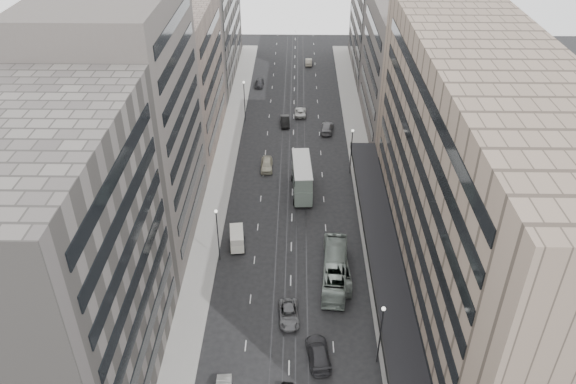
# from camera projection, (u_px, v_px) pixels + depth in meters

# --- Properties ---
(ground) EXTENTS (220.00, 220.00, 0.00)m
(ground) POSITION_uv_depth(u_px,v_px,m) (290.00, 327.00, 66.30)
(ground) COLOR black
(ground) RESTS_ON ground
(sidewalk_right) EXTENTS (4.00, 125.00, 0.15)m
(sidewalk_right) POSITION_uv_depth(u_px,v_px,m) (362.00, 165.00, 97.42)
(sidewalk_right) COLOR gray
(sidewalk_right) RESTS_ON ground
(sidewalk_left) EXTENTS (4.00, 125.00, 0.15)m
(sidewalk_left) POSITION_uv_depth(u_px,v_px,m) (224.00, 164.00, 97.76)
(sidewalk_left) COLOR gray
(sidewalk_left) RESTS_ON ground
(department_store) EXTENTS (19.20, 60.00, 30.00)m
(department_store) POSITION_uv_depth(u_px,v_px,m) (477.00, 185.00, 64.47)
(department_store) COLOR #816F5E
(department_store) RESTS_ON ground
(building_right_mid) EXTENTS (15.00, 28.00, 24.00)m
(building_right_mid) POSITION_uv_depth(u_px,v_px,m) (411.00, 70.00, 102.85)
(building_right_mid) COLOR #524B47
(building_right_mid) RESTS_ON ground
(building_right_far) EXTENTS (15.00, 32.00, 28.00)m
(building_right_far) POSITION_uv_depth(u_px,v_px,m) (390.00, 13.00, 126.82)
(building_right_far) COLOR #635E59
(building_right_far) RESTS_ON ground
(building_left_a) EXTENTS (15.00, 28.00, 30.00)m
(building_left_a) POSITION_uv_depth(u_px,v_px,m) (56.00, 274.00, 51.68)
(building_left_a) COLOR #635E59
(building_left_a) RESTS_ON ground
(building_left_b) EXTENTS (15.00, 26.00, 34.00)m
(building_left_b) POSITION_uv_depth(u_px,v_px,m) (128.00, 124.00, 73.14)
(building_left_b) COLOR #524B47
(building_left_b) RESTS_ON ground
(building_left_c) EXTENTS (15.00, 28.00, 25.00)m
(building_left_c) POSITION_uv_depth(u_px,v_px,m) (171.00, 78.00, 98.17)
(building_left_c) COLOR #7A6A5F
(building_left_c) RESTS_ON ground
(building_left_d) EXTENTS (15.00, 38.00, 28.00)m
(building_left_d) POSITION_uv_depth(u_px,v_px,m) (199.00, 16.00, 124.92)
(building_left_d) COLOR #635E59
(building_left_d) RESTS_ON ground
(lamp_right_near) EXTENTS (0.44, 0.44, 8.32)m
(lamp_right_near) POSITION_uv_depth(u_px,v_px,m) (381.00, 329.00, 59.13)
(lamp_right_near) COLOR #262628
(lamp_right_near) RESTS_ON ground
(lamp_right_far) EXTENTS (0.44, 0.44, 8.32)m
(lamp_right_far) POSITION_uv_depth(u_px,v_px,m) (352.00, 146.00, 92.55)
(lamp_right_far) COLOR #262628
(lamp_right_far) RESTS_ON ground
(lamp_left_near) EXTENTS (0.44, 0.44, 8.32)m
(lamp_left_near) POSITION_uv_depth(u_px,v_px,m) (217.00, 229.00, 73.60)
(lamp_left_near) COLOR #262628
(lamp_left_near) RESTS_ON ground
(lamp_left_far) EXTENTS (0.44, 0.44, 8.32)m
(lamp_left_far) POSITION_uv_depth(u_px,v_px,m) (244.00, 96.00, 109.53)
(lamp_left_far) COLOR #262628
(lamp_left_far) RESTS_ON ground
(bus_near) EXTENTS (3.90, 12.37, 3.39)m
(bus_near) POSITION_uv_depth(u_px,v_px,m) (335.00, 270.00, 72.24)
(bus_near) COLOR gray
(bus_near) RESTS_ON ground
(bus_far) EXTENTS (3.13, 10.82, 2.98)m
(bus_far) POSITION_uv_depth(u_px,v_px,m) (337.00, 264.00, 73.46)
(bus_far) COLOR gray
(bus_far) RESTS_ON ground
(double_decker) EXTENTS (3.50, 10.04, 5.41)m
(double_decker) POSITION_uv_depth(u_px,v_px,m) (302.00, 177.00, 88.83)
(double_decker) COLOR slate
(double_decker) RESTS_ON ground
(panel_van) EXTENTS (2.44, 4.33, 2.60)m
(panel_van) POSITION_uv_depth(u_px,v_px,m) (237.00, 238.00, 78.12)
(panel_van) COLOR white
(panel_van) RESTS_ON ground
(sedan_2) EXTENTS (2.70, 5.21, 1.40)m
(sedan_2) POSITION_uv_depth(u_px,v_px,m) (289.00, 314.00, 67.01)
(sedan_2) COLOR #5F5F62
(sedan_2) RESTS_ON ground
(sedan_3) EXTENTS (3.04, 6.05, 1.69)m
(sedan_3) POSITION_uv_depth(u_px,v_px,m) (318.00, 353.00, 61.91)
(sedan_3) COLOR #2B2A2D
(sedan_3) RESTS_ON ground
(sedan_4) EXTENTS (2.12, 5.06, 1.71)m
(sedan_4) POSITION_uv_depth(u_px,v_px,m) (267.00, 164.00, 96.19)
(sedan_4) COLOR #B2AC93
(sedan_4) RESTS_ON ground
(sedan_5) EXTENTS (2.03, 4.91, 1.58)m
(sedan_5) POSITION_uv_depth(u_px,v_px,m) (285.00, 121.00, 110.37)
(sedan_5) COLOR black
(sedan_5) RESTS_ON ground
(sedan_6) EXTENTS (2.30, 4.84, 1.34)m
(sedan_6) POSITION_uv_depth(u_px,v_px,m) (300.00, 112.00, 114.13)
(sedan_6) COLOR silver
(sedan_6) RESTS_ON ground
(sedan_7) EXTENTS (2.97, 5.76, 1.60)m
(sedan_7) POSITION_uv_depth(u_px,v_px,m) (327.00, 128.00, 107.94)
(sedan_7) COLOR slate
(sedan_7) RESTS_ON ground
(sedan_8) EXTENTS (1.91, 4.45, 1.50)m
(sedan_8) POSITION_uv_depth(u_px,v_px,m) (259.00, 83.00, 126.65)
(sedan_8) COLOR #2B2B2E
(sedan_8) RESTS_ON ground
(sedan_9) EXTENTS (1.58, 4.46, 1.47)m
(sedan_9) POSITION_uv_depth(u_px,v_px,m) (309.00, 62.00, 138.09)
(sedan_9) COLOR #A49B88
(sedan_9) RESTS_ON ground
(pedestrian) EXTENTS (0.69, 0.63, 1.59)m
(pedestrian) POSITION_uv_depth(u_px,v_px,m) (399.00, 376.00, 59.25)
(pedestrian) COLOR black
(pedestrian) RESTS_ON sidewalk_right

